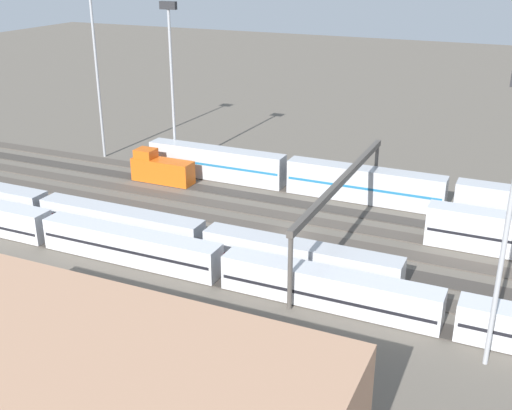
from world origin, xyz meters
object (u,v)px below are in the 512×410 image
at_px(train_on_track_6, 205,262).
at_px(signal_gantry, 342,186).
at_px(train_on_track_1, 161,169).
at_px(maintenance_shed, 60,407).
at_px(light_mast_0, 95,51).
at_px(light_mast_2, 171,65).
at_px(train_on_track_0, 364,185).
at_px(train_on_track_5, 120,223).

distance_m(train_on_track_6, signal_gantry, 19.34).
distance_m(train_on_track_1, maintenance_shed, 58.69).
distance_m(train_on_track_6, light_mast_0, 52.47).
xyz_separation_m(light_mast_0, maintenance_shed, (-41.84, 60.20, -13.76)).
height_order(light_mast_2, signal_gantry, light_mast_2).
distance_m(train_on_track_0, light_mast_0, 50.42).
distance_m(train_on_track_1, light_mast_0, 24.28).
bearing_deg(train_on_track_0, light_mast_0, -2.76).
relative_size(light_mast_2, signal_gantry, 0.77).
bearing_deg(train_on_track_0, maintenance_shed, 84.09).
relative_size(train_on_track_6, light_mast_0, 4.77).
distance_m(train_on_track_6, maintenance_shed, 28.28).
height_order(light_mast_0, maintenance_shed, light_mast_0).
xyz_separation_m(train_on_track_6, light_mast_2, (23.09, -32.06, 15.08)).
height_order(train_on_track_5, signal_gantry, signal_gantry).
height_order(train_on_track_5, train_on_track_6, train_on_track_6).
distance_m(signal_gantry, maintenance_shed, 43.57).
relative_size(train_on_track_1, maintenance_shed, 0.26).
xyz_separation_m(train_on_track_5, maintenance_shed, (-18.77, 32.90, 2.62)).
distance_m(train_on_track_5, signal_gantry, 28.21).
bearing_deg(light_mast_2, light_mast_0, -0.95).
relative_size(train_on_track_5, train_on_track_1, 7.14).
distance_m(train_on_track_6, train_on_track_1, 32.95).
distance_m(train_on_track_5, light_mast_0, 39.32).
xyz_separation_m(light_mast_0, signal_gantry, (-48.83, 17.31, -10.73)).
height_order(light_mast_0, signal_gantry, light_mast_0).
bearing_deg(signal_gantry, train_on_track_0, -86.18).
bearing_deg(train_on_track_1, train_on_track_6, 130.64).
bearing_deg(train_on_track_5, signal_gantry, -158.79).
xyz_separation_m(train_on_track_0, light_mast_0, (47.83, -2.31, 15.77)).
height_order(train_on_track_0, train_on_track_1, same).
xyz_separation_m(train_on_track_0, train_on_track_1, (31.31, 5.00, -0.45)).
height_order(train_on_track_5, light_mast_0, light_mast_0).
bearing_deg(maintenance_shed, light_mast_2, -65.80).
bearing_deg(maintenance_shed, train_on_track_6, -82.13).
bearing_deg(train_on_track_0, train_on_track_6, 71.82).
bearing_deg(light_mast_2, maintenance_shed, 114.20).
relative_size(train_on_track_0, maintenance_shed, 1.83).
bearing_deg(maintenance_shed, light_mast_0, -55.20).
xyz_separation_m(train_on_track_5, light_mast_0, (23.07, -27.31, 16.38)).
height_order(train_on_track_0, signal_gantry, signal_gantry).
bearing_deg(maintenance_shed, train_on_track_1, -64.43).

